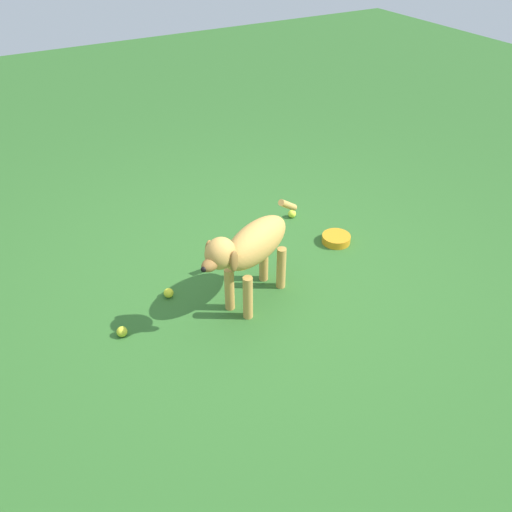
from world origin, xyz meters
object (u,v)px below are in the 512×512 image
Objects in this scene: dog at (251,248)px; tennis_ball_2 at (122,332)px; tennis_ball_1 at (292,214)px; tennis_ball_0 at (169,293)px; water_bowl at (336,239)px.

dog is 0.95m from tennis_ball_2.
tennis_ball_1 is 1.80m from tennis_ball_2.
tennis_ball_0 is 0.44m from tennis_ball_2.
tennis_ball_0 is 1.36m from tennis_ball_1.
water_bowl is (-0.02, -1.38, -0.00)m from tennis_ball_0.
tennis_ball_0 is (0.31, 0.46, -0.40)m from dog.
dog is 13.63× the size of tennis_ball_1.
tennis_ball_2 reaches higher than water_bowl.
dog is at bearing -97.12° from tennis_ball_2.
dog is at bearing -124.23° from tennis_ball_0.
tennis_ball_2 is at bearing 111.71° from tennis_ball_1.
tennis_ball_0 is 1.00× the size of tennis_ball_2.
tennis_ball_2 is at bearing 95.97° from water_bowl.
dog is 13.63× the size of tennis_ball_2.
water_bowl is (0.29, -0.92, -0.40)m from dog.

